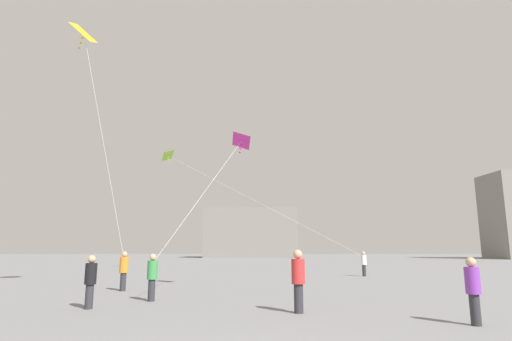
% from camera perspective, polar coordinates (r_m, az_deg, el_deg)
% --- Properties ---
extents(person_in_orange, '(0.37, 0.37, 1.70)m').
position_cam_1_polar(person_in_orange, '(19.74, -17.67, -12.76)').
color(person_in_orange, '#2D2D33').
rests_on(person_in_orange, ground_plane).
extents(person_in_white, '(0.36, 0.36, 1.65)m').
position_cam_1_polar(person_in_white, '(29.69, 14.56, -12.12)').
color(person_in_white, '#2D2D33').
rests_on(person_in_white, ground_plane).
extents(person_in_red, '(0.39, 0.39, 1.79)m').
position_cam_1_polar(person_in_red, '(12.53, 5.81, -14.45)').
color(person_in_red, '#2D2D33').
rests_on(person_in_red, ground_plane).
extents(person_in_black, '(0.35, 0.35, 1.62)m').
position_cam_1_polar(person_in_black, '(14.28, -21.74, -13.68)').
color(person_in_black, '#2D2D33').
rests_on(person_in_black, ground_plane).
extents(person_in_purple, '(0.35, 0.35, 1.61)m').
position_cam_1_polar(person_in_purple, '(11.78, 27.62, -14.04)').
color(person_in_purple, '#2D2D33').
rests_on(person_in_purple, ground_plane).
extents(person_in_green, '(0.36, 0.36, 1.64)m').
position_cam_1_polar(person_in_green, '(15.68, -14.04, -13.72)').
color(person_in_green, '#2D2D33').
rests_on(person_in_green, ground_plane).
extents(kite_magenta_delta, '(3.64, 4.34, 5.80)m').
position_cam_1_polar(kite_magenta_delta, '(19.41, -2.09, 3.88)').
color(kite_magenta_delta, '#D12899').
extents(kite_lime_delta, '(16.10, 10.01, 9.50)m').
position_cam_1_polar(kite_lime_delta, '(39.41, -11.64, 1.81)').
color(kite_lime_delta, '#8CD12D').
extents(kite_amber_delta, '(2.86, 1.60, 11.03)m').
position_cam_1_polar(kite_amber_delta, '(22.28, -22.40, 16.66)').
color(kite_amber_delta, yellow).
extents(building_left_hall, '(19.44, 12.34, 10.13)m').
position_cam_1_polar(building_left_hall, '(90.33, -0.65, -8.63)').
color(building_left_hall, gray).
rests_on(building_left_hall, ground_plane).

